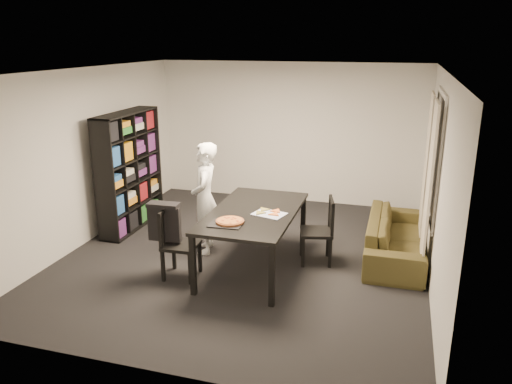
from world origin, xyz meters
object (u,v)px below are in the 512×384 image
(pepperoni_pizza, at_px, (230,221))
(baking_tray, at_px, (226,224))
(sofa, at_px, (396,237))
(chair_left, at_px, (174,238))
(chair_right, at_px, (323,226))
(person, at_px, (205,198))
(dining_table, at_px, (254,216))
(bookshelf, at_px, (130,171))

(pepperoni_pizza, bearing_deg, baking_tray, -122.00)
(sofa, bearing_deg, baking_tray, 126.34)
(chair_left, distance_m, chair_right, 2.03)
(person, bearing_deg, baking_tray, 19.38)
(person, height_order, baking_tray, person)
(chair_right, relative_size, person, 0.57)
(baking_tray, xyz_separation_m, pepperoni_pizza, (0.03, 0.05, 0.02))
(chair_right, relative_size, baking_tray, 2.32)
(person, distance_m, pepperoni_pizza, 1.11)
(pepperoni_pizza, bearing_deg, sofa, 35.84)
(baking_tray, height_order, sofa, baking_tray)
(chair_right, bearing_deg, sofa, 102.08)
(dining_table, relative_size, pepperoni_pizza, 5.61)
(dining_table, distance_m, chair_right, 0.99)
(pepperoni_pizza, height_order, sofa, pepperoni_pizza)
(chair_left, distance_m, baking_tray, 0.79)
(chair_right, xyz_separation_m, sofa, (0.98, 0.48, -0.23))
(chair_right, distance_m, person, 1.72)
(bookshelf, relative_size, dining_table, 0.97)
(dining_table, distance_m, sofa, 2.11)
(bookshelf, distance_m, pepperoni_pizza, 2.67)
(dining_table, xyz_separation_m, chair_left, (-0.92, -0.53, -0.22))
(chair_right, distance_m, sofa, 1.12)
(bookshelf, xyz_separation_m, pepperoni_pizza, (2.22, -1.47, -0.11))
(chair_left, bearing_deg, dining_table, -63.46)
(bookshelf, bearing_deg, pepperoni_pizza, -33.41)
(bookshelf, xyz_separation_m, chair_left, (1.46, -1.47, -0.42))
(dining_table, bearing_deg, baking_tray, -108.07)
(person, distance_m, sofa, 2.79)
(person, height_order, sofa, person)
(chair_left, xyz_separation_m, baking_tray, (0.73, -0.04, 0.29))
(baking_tray, bearing_deg, chair_right, 44.19)
(sofa, bearing_deg, pepperoni_pizza, 125.84)
(chair_left, relative_size, pepperoni_pizza, 2.65)
(bookshelf, height_order, chair_left, bookshelf)
(bookshelf, bearing_deg, baking_tray, -34.66)
(chair_left, xyz_separation_m, sofa, (2.76, 1.45, -0.24))
(bookshelf, height_order, pepperoni_pizza, bookshelf)
(chair_right, bearing_deg, dining_table, -76.25)
(chair_right, bearing_deg, baking_tray, -59.56)
(chair_left, bearing_deg, sofa, -65.54)
(bookshelf, height_order, dining_table, bookshelf)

